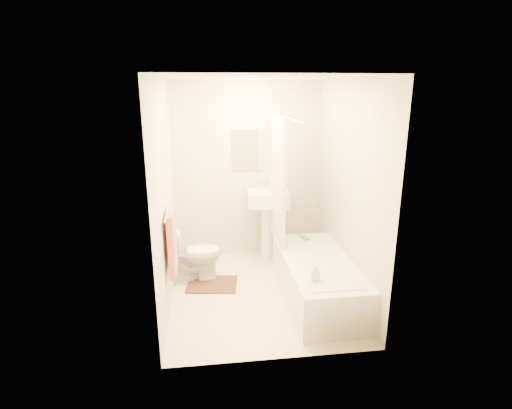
{
  "coord_description": "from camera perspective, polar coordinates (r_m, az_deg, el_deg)",
  "views": [
    {
      "loc": [
        -0.57,
        -4.15,
        2.3
      ],
      "look_at": [
        0.0,
        0.25,
        1.0
      ],
      "focal_mm": 28.0,
      "sensor_mm": 36.0,
      "label": 1
    }
  ],
  "objects": [
    {
      "name": "ceiling",
      "position": [
        4.19,
        0.46,
        17.72
      ],
      "size": [
        2.4,
        2.4,
        0.0
      ],
      "primitive_type": "plane",
      "color": "white",
      "rests_on": "ground"
    },
    {
      "name": "towel_bar",
      "position": [
        4.1,
        -12.53,
        -1.09
      ],
      "size": [
        0.02,
        0.6,
        0.02
      ],
      "primitive_type": "cylinder",
      "rotation": [
        1.57,
        0.0,
        0.0
      ],
      "color": "silver",
      "rests_on": "wall_left"
    },
    {
      "name": "bathtub",
      "position": [
        4.61,
        8.73,
        -10.47
      ],
      "size": [
        0.73,
        1.66,
        0.47
      ],
      "primitive_type": null,
      "color": "white",
      "rests_on": "floor"
    },
    {
      "name": "soap_bottle",
      "position": [
        4.01,
        8.49,
        -9.58
      ],
      "size": [
        0.1,
        0.1,
        0.18
      ],
      "primitive_type": "imported",
      "rotation": [
        0.0,
        0.0,
        -0.17
      ],
      "color": "white",
      "rests_on": "bathtub"
    },
    {
      "name": "wall_right",
      "position": [
        4.57,
        12.96,
        1.98
      ],
      "size": [
        0.02,
        2.4,
        2.4
      ],
      "primitive_type": "cube",
      "color": "beige",
      "rests_on": "ground"
    },
    {
      "name": "wall_back",
      "position": [
        5.49,
        -1.27,
        4.78
      ],
      "size": [
        2.0,
        0.02,
        2.4
      ],
      "primitive_type": "cube",
      "color": "beige",
      "rests_on": "ground"
    },
    {
      "name": "towel",
      "position": [
        4.2,
        -11.85,
        -5.25
      ],
      "size": [
        0.06,
        0.45,
        0.66
      ],
      "primitive_type": "cube",
      "color": "#CC7266",
      "rests_on": "towel_bar"
    },
    {
      "name": "mirror",
      "position": [
        5.42,
        -1.27,
        7.84
      ],
      "size": [
        0.4,
        0.03,
        0.55
      ],
      "primitive_type": "cube",
      "color": "white",
      "rests_on": "wall_back"
    },
    {
      "name": "wall_left",
      "position": [
        4.31,
        -12.87,
        1.15
      ],
      "size": [
        0.02,
        2.4,
        2.4
      ],
      "primitive_type": "cube",
      "color": "beige",
      "rests_on": "ground"
    },
    {
      "name": "scrub_brush",
      "position": [
        5.08,
        6.88,
        -4.67
      ],
      "size": [
        0.11,
        0.2,
        0.04
      ],
      "primitive_type": "cube",
      "rotation": [
        0.0,
        0.0,
        0.28
      ],
      "color": "green",
      "rests_on": "bathtub"
    },
    {
      "name": "shower_curtain",
      "position": [
        4.85,
        3.15,
        3.45
      ],
      "size": [
        0.04,
        0.8,
        1.55
      ],
      "primitive_type": "cube",
      "color": "silver",
      "rests_on": "curtain_rod"
    },
    {
      "name": "toilet",
      "position": [
        4.99,
        -8.92,
        -7.02
      ],
      "size": [
        0.72,
        0.46,
        0.67
      ],
      "primitive_type": "imported",
      "rotation": [
        0.0,
        0.0,
        1.68
      ],
      "color": "white",
      "rests_on": "floor"
    },
    {
      "name": "sink",
      "position": [
        5.45,
        1.67,
        -2.56
      ],
      "size": [
        0.58,
        0.48,
        1.07
      ],
      "primitive_type": null,
      "rotation": [
        0.0,
        0.0,
        -0.08
      ],
      "color": "white",
      "rests_on": "floor"
    },
    {
      "name": "toilet_paper",
      "position": [
        4.57,
        -11.47,
        -4.49
      ],
      "size": [
        0.11,
        0.12,
        0.12
      ],
      "primitive_type": "cylinder",
      "rotation": [
        0.0,
        1.57,
        0.0
      ],
      "color": "white",
      "rests_on": "wall_left"
    },
    {
      "name": "curtain_rod",
      "position": [
        4.34,
        4.28,
        12.34
      ],
      "size": [
        0.03,
        1.7,
        0.03
      ],
      "primitive_type": "cylinder",
      "rotation": [
        1.57,
        0.0,
        0.0
      ],
      "color": "silver",
      "rests_on": "wall_back"
    },
    {
      "name": "floor",
      "position": [
        4.77,
        0.39,
        -12.45
      ],
      "size": [
        2.4,
        2.4,
        0.0
      ],
      "primitive_type": "plane",
      "color": "beige",
      "rests_on": "ground"
    },
    {
      "name": "bath_mat",
      "position": [
        4.96,
        -6.29,
        -11.27
      ],
      "size": [
        0.64,
        0.52,
        0.02
      ],
      "primitive_type": "cube",
      "rotation": [
        0.0,
        0.0,
        -0.13
      ],
      "color": "#553022",
      "rests_on": "floor"
    }
  ]
}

